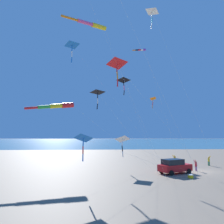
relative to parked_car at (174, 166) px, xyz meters
name	(u,v)px	position (x,y,z in m)	size (l,w,h in m)	color
ground_plane	(200,171)	(-1.66, 4.17, -0.95)	(600.00, 600.00, 0.00)	#756654
ocean_water_strip	(115,141)	(-166.66, 4.17, -0.95)	(240.00, 600.00, 0.01)	#386B84
parked_car	(174,166)	(0.00, 0.00, 0.00)	(3.37, 4.68, 1.85)	red
cooler_box	(191,176)	(2.96, 0.81, -0.74)	(0.62, 0.42, 0.42)	yellow
person_adult_flyer	(175,160)	(-6.30, 2.39, 0.02)	(0.54, 0.62, 1.79)	#3D7F51
person_child_green_jacket	(196,165)	(-1.72, 3.68, -0.13)	(0.53, 0.46, 1.50)	#8E6B9E
person_child_grey_jacket	(209,160)	(-6.65, 8.17, -0.11)	(0.56, 0.54, 1.55)	#3D7F51
kite_delta_red_high_left	(152,12)	(3.40, -3.36, 18.99)	(8.63, 12.53, 20.27)	white
kite_delta_striped_overhead	(122,139)	(-1.97, -6.55, 3.40)	(4.21, 9.65, 4.90)	white
kite_windsock_orange_high_right	(141,50)	(-7.53, -2.58, 18.79)	(4.32, 6.82, 20.30)	purple
kite_delta_teal_far_right	(72,45)	(-5.09, -14.15, 18.23)	(7.02, 14.82, 19.73)	blue
kite_delta_long_streamer_right	(98,92)	(-1.60, -10.00, 9.92)	(1.72, 9.52, 11.27)	black
kite_delta_long_streamer_left	(124,81)	(-6.57, -5.79, 13.03)	(7.72, 4.51, 14.45)	black
kite_delta_green_low_center	(153,99)	(-10.01, -0.01, 10.61)	(2.08, 7.58, 11.93)	orange
kite_windsock_small_distant	(57,106)	(-3.70, -15.97, 8.26)	(3.50, 18.09, 9.94)	red
kite_delta_rainbow_low_near	(84,139)	(7.96, -11.12, 3.66)	(10.05, 12.99, 5.08)	blue
kite_delta_magenta_far_left	(117,64)	(2.01, -7.56, 12.79)	(1.98, 11.97, 14.40)	red
kite_windsock_white_trailing	(92,25)	(-1.90, -10.96, 20.08)	(7.57, 14.26, 21.78)	yellow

